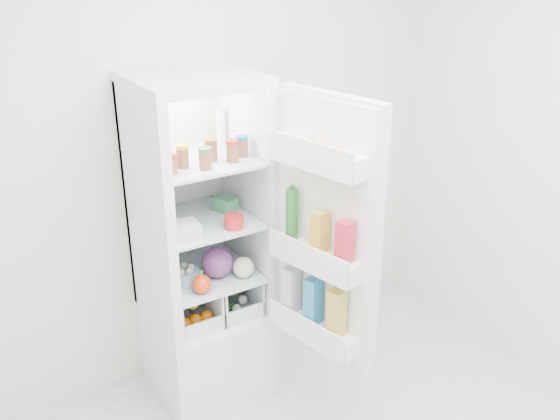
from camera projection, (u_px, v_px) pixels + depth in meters
room_walls at (392, 184)px, 2.18m from camera, size 3.02×3.02×2.61m
refrigerator at (201, 280)px, 3.42m from camera, size 0.60×0.60×1.80m
shelf_low at (205, 273)px, 3.34m from camera, size 0.49×0.53×0.01m
shelf_mid at (202, 220)px, 3.22m from camera, size 0.49×0.53×0.02m
shelf_top at (199, 160)px, 3.09m from camera, size 0.49×0.53×0.02m
crisper_left at (185, 300)px, 3.34m from camera, size 0.23×0.46×0.22m
crisper_right at (226, 288)px, 3.46m from camera, size 0.23×0.46×0.22m
condiment_jars at (208, 156)px, 2.99m from camera, size 0.46×0.16×0.08m
squeeze_bottle at (221, 126)px, 3.29m from camera, size 0.07×0.07×0.18m
tub_white at (185, 231)px, 2.98m from camera, size 0.14×0.14×0.08m
tin_red at (234, 222)px, 3.11m from camera, size 0.11×0.11×0.06m
tub_green at (224, 204)px, 3.31m from camera, size 0.13×0.15×0.07m
red_cabbage at (217, 262)px, 3.26m from camera, size 0.17×0.17×0.17m
bell_pepper at (202, 284)px, 3.12m from camera, size 0.10×0.10×0.10m
mushroom_bowl at (185, 277)px, 3.22m from camera, size 0.17×0.17×0.07m
salad_bag at (243, 267)px, 3.27m from camera, size 0.11×0.11×0.11m
citrus_pile at (187, 307)px, 3.32m from camera, size 0.20×0.31×0.16m
veg_pile at (227, 295)px, 3.48m from camera, size 0.16×0.30×0.10m
fridge_door at (324, 237)px, 2.94m from camera, size 0.28×0.60×1.30m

